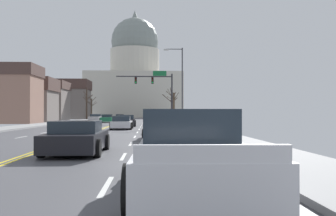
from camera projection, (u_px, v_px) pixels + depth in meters
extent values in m
cube|color=#49494E|center=(105.00, 128.00, 36.86)|extent=(14.00, 180.00, 0.06)
cube|color=yellow|center=(103.00, 128.00, 36.85)|extent=(0.10, 176.40, 0.00)
cube|color=yellow|center=(106.00, 128.00, 36.87)|extent=(0.10, 176.40, 0.00)
cube|color=silver|center=(106.00, 186.00, 7.78)|extent=(0.12, 2.20, 0.00)
cube|color=silver|center=(123.00, 156.00, 12.97)|extent=(0.12, 2.20, 0.00)
cube|color=silver|center=(131.00, 144.00, 18.16)|extent=(0.12, 2.20, 0.00)
cube|color=silver|center=(135.00, 137.00, 23.36)|extent=(0.12, 2.20, 0.00)
cube|color=silver|center=(137.00, 132.00, 28.55)|extent=(0.12, 2.20, 0.00)
cube|color=silver|center=(139.00, 129.00, 33.74)|extent=(0.12, 2.20, 0.00)
cube|color=silver|center=(141.00, 127.00, 38.94)|extent=(0.12, 2.20, 0.00)
cube|color=silver|center=(142.00, 125.00, 44.13)|extent=(0.12, 2.20, 0.00)
cube|color=silver|center=(142.00, 124.00, 49.32)|extent=(0.12, 2.20, 0.00)
cube|color=silver|center=(143.00, 123.00, 54.51)|extent=(0.12, 2.20, 0.00)
cube|color=silver|center=(144.00, 122.00, 59.71)|extent=(0.12, 2.20, 0.00)
cube|color=silver|center=(144.00, 121.00, 64.90)|extent=(0.12, 2.20, 0.00)
cube|color=silver|center=(144.00, 120.00, 70.09)|extent=(0.12, 2.20, 0.00)
cube|color=silver|center=(145.00, 120.00, 75.29)|extent=(0.12, 2.20, 0.00)
cube|color=silver|center=(145.00, 119.00, 80.48)|extent=(0.12, 2.20, 0.00)
cube|color=silver|center=(145.00, 119.00, 85.67)|extent=(0.12, 2.20, 0.00)
cube|color=silver|center=(145.00, 119.00, 90.86)|extent=(0.12, 2.20, 0.00)
cube|color=silver|center=(146.00, 118.00, 96.06)|extent=(0.12, 2.20, 0.00)
cube|color=silver|center=(146.00, 118.00, 101.25)|extent=(0.12, 2.20, 0.00)
cube|color=silver|center=(21.00, 137.00, 23.00)|extent=(0.12, 2.20, 0.00)
cube|color=silver|center=(45.00, 133.00, 28.19)|extent=(0.12, 2.20, 0.00)
cube|color=silver|center=(61.00, 129.00, 33.39)|extent=(0.12, 2.20, 0.00)
cube|color=silver|center=(73.00, 127.00, 38.58)|extent=(0.12, 2.20, 0.00)
cube|color=silver|center=(82.00, 125.00, 43.77)|extent=(0.12, 2.20, 0.00)
cube|color=silver|center=(89.00, 124.00, 48.97)|extent=(0.12, 2.20, 0.00)
cube|color=silver|center=(95.00, 123.00, 54.16)|extent=(0.12, 2.20, 0.00)
cube|color=silver|center=(100.00, 122.00, 59.35)|extent=(0.12, 2.20, 0.00)
cube|color=silver|center=(104.00, 121.00, 64.54)|extent=(0.12, 2.20, 0.00)
cube|color=silver|center=(107.00, 120.00, 69.74)|extent=(0.12, 2.20, 0.00)
cube|color=silver|center=(110.00, 120.00, 74.93)|extent=(0.12, 2.20, 0.00)
cube|color=silver|center=(112.00, 119.00, 80.12)|extent=(0.12, 2.20, 0.00)
cube|color=silver|center=(115.00, 119.00, 85.32)|extent=(0.12, 2.20, 0.00)
cube|color=silver|center=(117.00, 119.00, 90.51)|extent=(0.12, 2.20, 0.00)
cube|color=silver|center=(118.00, 118.00, 95.70)|extent=(0.12, 2.20, 0.00)
cube|color=silver|center=(120.00, 118.00, 100.89)|extent=(0.12, 2.20, 0.00)
cube|color=gray|center=(190.00, 127.00, 37.29)|extent=(3.00, 180.00, 0.14)
cube|color=gray|center=(17.00, 127.00, 36.43)|extent=(3.00, 180.00, 0.14)
cylinder|color=#28282D|center=(172.00, 98.00, 52.29)|extent=(0.22, 0.22, 6.82)
cylinder|color=#28282D|center=(144.00, 76.00, 52.12)|extent=(7.80, 0.16, 0.16)
cube|color=black|center=(152.00, 80.00, 52.18)|extent=(0.32, 0.28, 0.92)
sphere|color=#330504|center=(153.00, 78.00, 52.02)|extent=(0.22, 0.22, 0.22)
sphere|color=#332B05|center=(153.00, 80.00, 52.02)|extent=(0.22, 0.22, 0.22)
sphere|color=#19CC47|center=(153.00, 82.00, 52.01)|extent=(0.22, 0.22, 0.22)
cube|color=black|center=(136.00, 80.00, 52.06)|extent=(0.32, 0.28, 0.92)
sphere|color=#330504|center=(136.00, 78.00, 51.90)|extent=(0.22, 0.22, 0.22)
sphere|color=#332B05|center=(136.00, 80.00, 51.90)|extent=(0.22, 0.22, 0.22)
sphere|color=#19CC47|center=(136.00, 82.00, 51.89)|extent=(0.22, 0.22, 0.22)
cube|color=#146033|center=(160.00, 73.00, 52.26)|extent=(1.90, 0.06, 0.70)
cylinder|color=#333338|center=(182.00, 86.00, 42.70)|extent=(0.14, 0.14, 8.81)
cylinder|color=#333338|center=(174.00, 49.00, 42.71)|extent=(1.85, 0.09, 0.09)
cube|color=#B2B2AD|center=(166.00, 50.00, 42.66)|extent=(0.56, 0.24, 0.16)
cube|color=beige|center=(135.00, 96.00, 114.38)|extent=(28.03, 22.66, 13.10)
cylinder|color=beige|center=(135.00, 62.00, 114.50)|extent=(15.00, 15.00, 7.72)
sphere|color=gray|center=(135.00, 42.00, 114.57)|extent=(14.45, 14.45, 14.45)
cone|color=gray|center=(135.00, 14.00, 114.66)|extent=(1.80, 1.80, 2.40)
cube|color=silver|center=(155.00, 120.00, 47.93)|extent=(1.83, 4.33, 0.70)
cube|color=#232D38|center=(155.00, 116.00, 47.83)|extent=(1.60, 2.12, 0.47)
cylinder|color=black|center=(148.00, 121.00, 49.23)|extent=(0.22, 0.64, 0.64)
cylinder|color=black|center=(161.00, 121.00, 49.31)|extent=(0.22, 0.64, 0.64)
cylinder|color=black|center=(148.00, 122.00, 46.55)|extent=(0.22, 0.64, 0.64)
cylinder|color=black|center=(162.00, 122.00, 46.63)|extent=(0.22, 0.64, 0.64)
cube|color=black|center=(126.00, 122.00, 40.99)|extent=(1.98, 4.63, 0.65)
cube|color=#232D38|center=(126.00, 117.00, 40.78)|extent=(1.69, 2.05, 0.44)
cylinder|color=black|center=(119.00, 123.00, 42.33)|extent=(0.24, 0.65, 0.64)
cylinder|color=black|center=(135.00, 123.00, 42.47)|extent=(0.24, 0.65, 0.64)
cylinder|color=black|center=(117.00, 124.00, 39.50)|extent=(0.24, 0.65, 0.64)
cylinder|color=black|center=(135.00, 124.00, 39.64)|extent=(0.24, 0.65, 0.64)
cube|color=silver|center=(122.00, 124.00, 34.14)|extent=(1.75, 4.22, 0.57)
cube|color=#232D38|center=(122.00, 119.00, 33.80)|extent=(1.53, 1.97, 0.47)
cylinder|color=black|center=(114.00, 125.00, 35.40)|extent=(0.22, 0.64, 0.64)
cylinder|color=black|center=(132.00, 125.00, 35.49)|extent=(0.22, 0.64, 0.64)
cylinder|color=black|center=(111.00, 126.00, 32.79)|extent=(0.22, 0.64, 0.64)
cylinder|color=black|center=(131.00, 126.00, 32.88)|extent=(0.22, 0.64, 0.64)
cube|color=black|center=(163.00, 126.00, 28.36)|extent=(1.84, 4.35, 0.69)
cube|color=#232D38|center=(163.00, 118.00, 28.00)|extent=(1.60, 2.12, 0.47)
cylinder|color=black|center=(151.00, 128.00, 29.67)|extent=(0.23, 0.64, 0.64)
cylinder|color=black|center=(173.00, 128.00, 29.74)|extent=(0.23, 0.64, 0.64)
cylinder|color=black|center=(151.00, 129.00, 26.99)|extent=(0.23, 0.64, 0.64)
cylinder|color=black|center=(175.00, 129.00, 27.05)|extent=(0.23, 0.64, 0.64)
cube|color=silver|center=(161.00, 130.00, 21.38)|extent=(1.99, 4.27, 0.68)
cube|color=#232D38|center=(161.00, 121.00, 21.23)|extent=(1.68, 1.90, 0.43)
cylinder|color=black|center=(146.00, 132.00, 22.67)|extent=(0.24, 0.65, 0.64)
cylinder|color=black|center=(176.00, 132.00, 22.69)|extent=(0.24, 0.65, 0.64)
cylinder|color=black|center=(144.00, 135.00, 20.07)|extent=(0.24, 0.65, 0.64)
cylinder|color=black|center=(178.00, 135.00, 20.09)|extent=(0.24, 0.65, 0.64)
cube|color=black|center=(77.00, 141.00, 13.98)|extent=(1.89, 4.35, 0.63)
cube|color=#232D38|center=(76.00, 127.00, 13.86)|extent=(1.66, 1.90, 0.44)
cylinder|color=black|center=(60.00, 142.00, 15.27)|extent=(0.22, 0.64, 0.64)
cylinder|color=black|center=(106.00, 142.00, 15.37)|extent=(0.22, 0.64, 0.64)
cylinder|color=black|center=(41.00, 148.00, 12.58)|extent=(0.22, 0.64, 0.64)
cylinder|color=black|center=(97.00, 148.00, 12.68)|extent=(0.22, 0.64, 0.64)
cube|color=silver|center=(192.00, 162.00, 7.12)|extent=(2.17, 5.69, 0.72)
cube|color=#1E2833|center=(189.00, 125.00, 7.92)|extent=(1.91, 1.96, 0.66)
cube|color=silver|center=(212.00, 154.00, 4.37)|extent=(1.86, 0.15, 0.22)
cylinder|color=black|center=(143.00, 161.00, 8.79)|extent=(0.30, 0.81, 0.80)
cylinder|color=black|center=(228.00, 160.00, 8.83)|extent=(0.30, 0.81, 0.80)
cylinder|color=black|center=(133.00, 191.00, 5.41)|extent=(0.30, 0.81, 0.80)
cylinder|color=black|center=(271.00, 190.00, 5.46)|extent=(0.30, 0.81, 0.80)
cube|color=#1E7247|center=(107.00, 119.00, 56.47)|extent=(1.88, 4.45, 0.62)
cube|color=#232D38|center=(107.00, 116.00, 56.83)|extent=(1.60, 2.15, 0.44)
cylinder|color=black|center=(112.00, 120.00, 55.18)|extent=(0.24, 0.65, 0.64)
cylinder|color=black|center=(100.00, 121.00, 55.04)|extent=(0.24, 0.65, 0.64)
cylinder|color=black|center=(113.00, 120.00, 57.90)|extent=(0.24, 0.65, 0.64)
cylinder|color=black|center=(102.00, 120.00, 57.75)|extent=(0.24, 0.65, 0.64)
cube|color=silver|center=(96.00, 118.00, 65.85)|extent=(1.99, 4.37, 0.63)
cube|color=#232D38|center=(96.00, 115.00, 66.02)|extent=(1.70, 2.06, 0.41)
cylinder|color=black|center=(100.00, 119.00, 64.54)|extent=(0.24, 0.65, 0.64)
cylinder|color=black|center=(89.00, 119.00, 64.49)|extent=(0.24, 0.65, 0.64)
cylinder|color=black|center=(102.00, 119.00, 67.21)|extent=(0.24, 0.65, 0.64)
cylinder|color=black|center=(92.00, 119.00, 67.17)|extent=(0.24, 0.65, 0.64)
cube|color=black|center=(120.00, 117.00, 79.11)|extent=(1.93, 4.57, 0.57)
cube|color=#232D38|center=(120.00, 115.00, 79.23)|extent=(1.63, 2.08, 0.40)
cylinder|color=black|center=(124.00, 118.00, 77.79)|extent=(0.24, 0.65, 0.64)
cylinder|color=black|center=(115.00, 118.00, 77.64)|extent=(0.24, 0.65, 0.64)
cylinder|color=black|center=(124.00, 118.00, 80.58)|extent=(0.24, 0.65, 0.64)
cylinder|color=black|center=(116.00, 118.00, 80.43)|extent=(0.24, 0.65, 0.64)
cube|color=#8C6656|center=(8.00, 100.00, 51.59)|extent=(8.01, 6.41, 6.52)
cube|color=#47332D|center=(8.00, 71.00, 51.64)|extent=(8.33, 6.67, 1.60)
cube|color=slate|center=(41.00, 105.00, 71.24)|extent=(9.50, 7.96, 5.89)
cube|color=#47332D|center=(41.00, 86.00, 71.28)|extent=(9.88, 8.28, 1.55)
cube|color=slate|center=(62.00, 104.00, 85.61)|extent=(11.95, 8.06, 6.72)
cube|color=#47332D|center=(62.00, 85.00, 85.66)|extent=(12.43, 8.38, 2.23)
cube|color=slate|center=(18.00, 106.00, 61.16)|extent=(11.59, 7.68, 5.01)
cube|color=#47332D|center=(18.00, 85.00, 61.20)|extent=(12.06, 7.99, 2.14)
cylinder|color=#423328|center=(172.00, 108.00, 57.25)|extent=(0.27, 0.27, 4.27)
cylinder|color=#423328|center=(167.00, 98.00, 57.38)|extent=(1.52, 0.43, 1.34)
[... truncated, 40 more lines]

